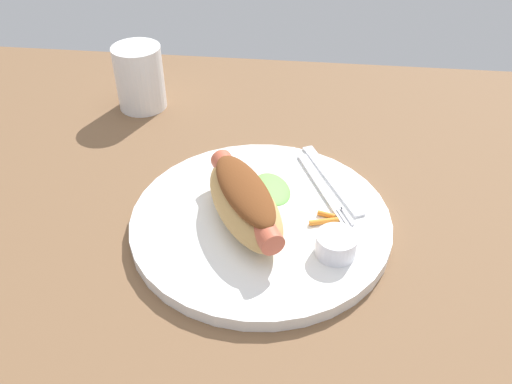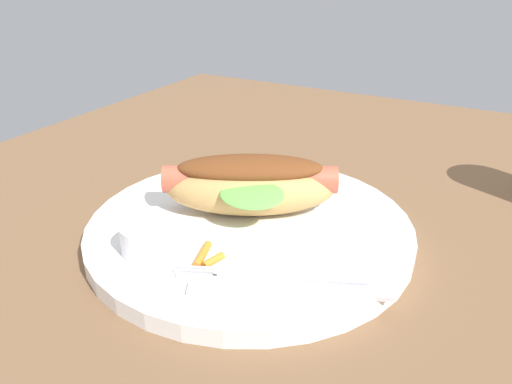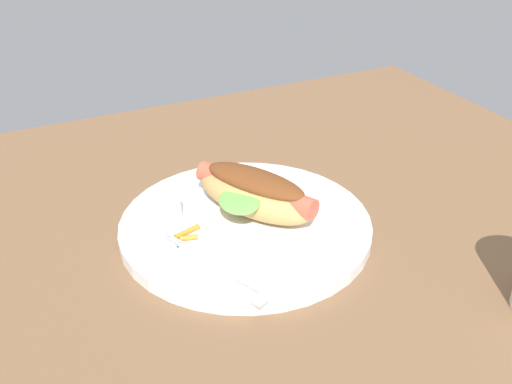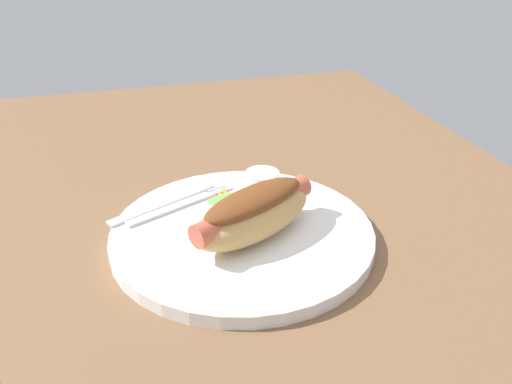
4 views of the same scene
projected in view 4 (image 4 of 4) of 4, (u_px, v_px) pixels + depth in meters
ground_plane at (228, 231)px, 67.15cm from camera, size 120.00×90.00×1.80cm
plate at (242, 234)px, 63.29cm from camera, size 30.71×30.71×1.60cm
hot_dog at (254, 212)px, 60.24cm from camera, size 13.40×17.45×5.75cm
sauce_ramekin at (262, 181)px, 70.92cm from camera, size 4.49×4.49×2.53cm
fork at (180, 205)px, 67.33cm from camera, size 7.23×14.44×0.40cm
knife at (164, 203)px, 67.84cm from camera, size 8.04×14.37×0.36cm
carrot_garnish at (226, 197)px, 69.06cm from camera, size 3.46×2.89×0.65cm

